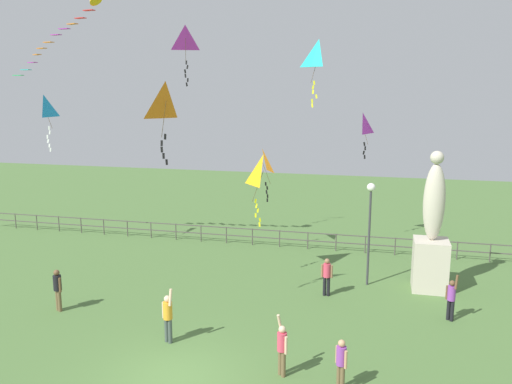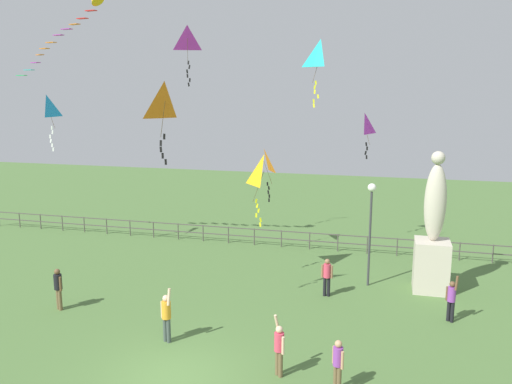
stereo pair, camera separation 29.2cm
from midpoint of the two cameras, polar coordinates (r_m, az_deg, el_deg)
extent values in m
plane|color=#4C7038|center=(16.88, -9.45, -19.42)|extent=(80.00, 80.00, 0.00)
cube|color=beige|center=(23.94, 18.11, -7.56)|extent=(1.46, 1.46, 2.23)
ellipsoid|color=beige|center=(23.24, 18.51, -1.07)|extent=(0.90, 0.76, 3.30)
sphere|color=beige|center=(22.93, 18.80, 3.57)|extent=(0.56, 0.56, 0.56)
cylinder|color=#38383D|center=(23.50, 11.86, -4.98)|extent=(0.10, 0.10, 4.27)
sphere|color=white|center=(22.98, 12.09, 0.51)|extent=(0.36, 0.36, 0.36)
cylinder|color=brown|center=(22.42, -21.17, -10.91)|extent=(0.15, 0.15, 0.85)
cylinder|color=brown|center=(22.28, -20.98, -11.03)|extent=(0.15, 0.15, 0.85)
cylinder|color=black|center=(22.10, -21.21, -9.22)|extent=(0.31, 0.31, 0.60)
sphere|color=brown|center=(21.97, -21.28, -8.20)|extent=(0.23, 0.23, 0.23)
cylinder|color=brown|center=(22.29, -21.44, -9.16)|extent=(0.09, 0.09, 0.57)
cylinder|color=brown|center=(21.94, -20.95, -9.45)|extent=(0.09, 0.09, 0.57)
cylinder|color=black|center=(22.54, 7.11, -10.14)|extent=(0.14, 0.14, 0.82)
cylinder|color=black|center=(22.52, 7.52, -10.17)|extent=(0.14, 0.14, 0.82)
cylinder|color=#D83F59|center=(22.29, 7.36, -8.47)|extent=(0.30, 0.30, 0.58)
sphere|color=#8C6647|center=(22.16, 7.39, -7.49)|extent=(0.22, 0.22, 0.22)
cylinder|color=#8C6647|center=(22.33, 6.84, -8.51)|extent=(0.09, 0.09, 0.55)
cylinder|color=#8C6647|center=(22.27, 7.88, -8.59)|extent=(0.09, 0.09, 0.55)
cylinder|color=brown|center=(16.17, 8.48, -19.24)|extent=(0.13, 0.13, 0.79)
cylinder|color=brown|center=(16.07, 8.85, -19.46)|extent=(0.13, 0.13, 0.79)
cylinder|color=purple|center=(15.80, 8.74, -17.24)|extent=(0.29, 0.29, 0.56)
sphere|color=tan|center=(15.62, 8.78, -16.00)|extent=(0.21, 0.21, 0.21)
cylinder|color=tan|center=(15.94, 8.27, -17.08)|extent=(0.09, 0.09, 0.53)
cylinder|color=tan|center=(15.68, 9.21, -17.61)|extent=(0.09, 0.09, 0.53)
cylinder|color=black|center=(21.31, 20.23, -12.08)|extent=(0.14, 0.14, 0.80)
cylinder|color=black|center=(21.39, 19.87, -11.97)|extent=(0.14, 0.14, 0.80)
cylinder|color=purple|center=(21.10, 20.17, -10.31)|extent=(0.29, 0.29, 0.57)
sphere|color=brown|center=(20.97, 20.24, -9.31)|extent=(0.21, 0.21, 0.21)
cylinder|color=brown|center=(20.79, 20.64, -9.18)|extent=(0.17, 0.18, 0.54)
cylinder|color=brown|center=(21.21, 19.72, -10.27)|extent=(0.09, 0.09, 0.54)
cylinder|color=brown|center=(16.70, 2.14, -18.02)|extent=(0.14, 0.14, 0.82)
cylinder|color=brown|center=(16.58, 2.47, -18.24)|extent=(0.14, 0.14, 0.82)
cylinder|color=#D83F59|center=(16.31, 2.33, -15.99)|extent=(0.30, 0.30, 0.58)
sphere|color=beige|center=(16.14, 2.34, -14.73)|extent=(0.22, 0.22, 0.22)
cylinder|color=beige|center=(16.26, 2.07, -14.08)|extent=(0.21, 0.22, 0.55)
cylinder|color=beige|center=(16.18, 2.75, -16.37)|extent=(0.09, 0.09, 0.55)
cylinder|color=#3F4C47|center=(18.72, -9.81, -14.73)|extent=(0.15, 0.15, 0.86)
cylinder|color=#3F4C47|center=(18.84, -10.17, -14.58)|extent=(0.15, 0.15, 0.86)
cylinder|color=orange|center=(18.48, -10.06, -12.60)|extent=(0.31, 0.31, 0.61)
sphere|color=beige|center=(18.31, -10.11, -11.40)|extent=(0.23, 0.23, 0.23)
cylinder|color=beige|center=(18.09, -9.79, -11.26)|extent=(0.15, 0.19, 0.58)
cylinder|color=beige|center=(18.63, -10.51, -12.53)|extent=(0.09, 0.09, 0.58)
pyramid|color=#19B2B2|center=(26.58, 6.54, 14.65)|extent=(1.13, 1.00, 1.36)
cylinder|color=#4C381E|center=(26.28, 6.11, 13.23)|extent=(0.30, 0.60, 1.36)
cube|color=yellow|center=(26.25, 6.03, 11.76)|extent=(0.10, 0.02, 0.21)
cube|color=yellow|center=(26.23, 5.92, 11.29)|extent=(0.12, 0.02, 0.21)
cube|color=yellow|center=(26.23, 5.91, 10.81)|extent=(0.09, 0.05, 0.20)
cube|color=yellow|center=(26.29, 6.28, 10.32)|extent=(0.11, 0.04, 0.21)
cube|color=yellow|center=(26.23, 5.81, 9.85)|extent=(0.10, 0.02, 0.20)
cube|color=yellow|center=(26.23, 5.83, 9.36)|extent=(0.11, 0.04, 0.21)
pyramid|color=orange|center=(18.03, -10.24, 9.76)|extent=(0.88, 0.99, 1.26)
cylinder|color=#4C381E|center=(18.23, -10.48, 7.79)|extent=(0.33, 0.25, 1.26)
cube|color=black|center=(18.27, -10.33, 5.95)|extent=(0.10, 0.02, 0.20)
cube|color=black|center=(18.28, -10.70, 5.25)|extent=(0.08, 0.05, 0.20)
cube|color=black|center=(18.30, -10.69, 4.57)|extent=(0.10, 0.03, 0.20)
cube|color=black|center=(18.33, -10.50, 3.89)|extent=(0.09, 0.03, 0.20)
cube|color=black|center=(18.36, -10.17, 3.22)|extent=(0.10, 0.03, 0.20)
pyramid|color=yellow|center=(23.26, 0.46, 2.34)|extent=(1.10, 1.14, 1.37)
cylinder|color=#4C381E|center=(23.24, -0.16, 0.63)|extent=(0.45, 0.40, 1.37)
cube|color=yellow|center=(23.34, -0.41, -0.99)|extent=(0.12, 0.04, 0.21)
cube|color=yellow|center=(23.40, -0.32, -1.51)|extent=(0.10, 0.05, 0.20)
cube|color=yellow|center=(23.46, -0.16, -2.03)|extent=(0.10, 0.02, 0.21)
cube|color=yellow|center=(23.49, -0.40, -2.56)|extent=(0.08, 0.02, 0.20)
cube|color=yellow|center=(23.58, 0.08, -3.06)|extent=(0.11, 0.05, 0.21)
cube|color=yellow|center=(23.64, 0.03, -3.58)|extent=(0.10, 0.03, 0.21)
pyramid|color=#B22DB2|center=(27.60, -8.01, 16.29)|extent=(1.17, 0.88, 1.20)
cylinder|color=#4C381E|center=(27.80, -7.99, 15.01)|extent=(0.22, 0.48, 1.20)
cube|color=black|center=(27.77, -7.91, 13.81)|extent=(0.09, 0.04, 0.20)
cube|color=black|center=(27.76, -7.80, 13.36)|extent=(0.11, 0.04, 0.21)
cube|color=black|center=(27.74, -8.04, 12.90)|extent=(0.10, 0.04, 0.20)
cube|color=black|center=(27.74, -8.01, 12.45)|extent=(0.10, 0.03, 0.21)
cube|color=black|center=(27.74, -7.75, 12.00)|extent=(0.10, 0.02, 0.20)
cube|color=black|center=(27.73, -7.87, 11.54)|extent=(0.12, 0.02, 0.21)
pyramid|color=#198CD1|center=(28.64, -22.38, 8.64)|extent=(0.41, 1.11, 1.12)
cylinder|color=#4C381E|center=(28.56, -22.00, 7.54)|extent=(0.38, 0.03, 1.12)
cube|color=white|center=(28.59, -21.92, 6.49)|extent=(0.11, 0.04, 0.21)
cube|color=white|center=(28.60, -21.85, 6.05)|extent=(0.12, 0.02, 0.21)
cube|color=white|center=(28.64, -22.07, 5.60)|extent=(0.09, 0.01, 0.20)
cube|color=white|center=(28.65, -22.00, 5.17)|extent=(0.12, 0.03, 0.21)
cube|color=white|center=(28.67, -21.88, 4.73)|extent=(0.10, 0.02, 0.21)
cube|color=white|center=(28.68, -21.77, 4.30)|extent=(0.11, 0.02, 0.21)
pyramid|color=#B22DB2|center=(27.04, 11.21, 7.34)|extent=(0.71, 1.10, 1.06)
cylinder|color=#4C381E|center=(27.00, 11.50, 6.20)|extent=(0.34, 0.14, 1.06)
cube|color=black|center=(27.04, 11.43, 5.15)|extent=(0.11, 0.03, 0.21)
cube|color=black|center=(27.09, 11.52, 4.69)|extent=(0.08, 0.03, 0.20)
cube|color=black|center=(27.08, 11.36, 4.23)|extent=(0.12, 0.01, 0.21)
cube|color=black|center=(27.13, 11.46, 3.77)|extent=(0.09, 0.05, 0.20)
pyramid|color=orange|center=(27.14, 0.35, 3.40)|extent=(0.88, 1.02, 1.25)
cylinder|color=#4C381E|center=(27.30, 0.81, 2.13)|extent=(0.42, 0.27, 1.25)
cube|color=black|center=(27.40, 0.76, 0.90)|extent=(0.08, 0.04, 0.20)
cube|color=black|center=(27.45, 0.92, 0.45)|extent=(0.10, 0.05, 0.20)
cube|color=black|center=(27.49, 0.86, 0.00)|extent=(0.11, 0.04, 0.21)
cube|color=black|center=(27.54, 0.97, -0.45)|extent=(0.08, 0.03, 0.20)
cube|color=black|center=(27.58, 0.94, -0.90)|extent=(0.09, 0.04, 0.20)
cube|color=red|center=(25.90, -18.07, 18.32)|extent=(0.56, 0.32, 0.03)
cube|color=red|center=(26.21, -18.92, 17.50)|extent=(0.56, 0.34, 0.03)
cube|color=orange|center=(26.56, -19.70, 16.87)|extent=(0.57, 0.38, 0.03)
cube|color=#B22DB2|center=(26.91, -20.48, 16.33)|extent=(0.55, 0.31, 0.03)
cube|color=#B22DB2|center=(27.25, -21.27, 15.68)|extent=(0.57, 0.35, 0.03)
cube|color=orange|center=(27.61, -21.97, 14.91)|extent=(0.57, 0.36, 0.03)
cube|color=orange|center=(28.01, -22.60, 14.26)|extent=(0.58, 0.41, 0.03)
cube|color=orange|center=(28.46, -23.04, 13.62)|extent=(0.57, 0.49, 0.03)
cube|color=#B22DB2|center=(28.90, -23.47, 12.83)|extent=(0.58, 0.41, 0.03)
cube|color=#19B2B2|center=(29.30, -24.07, 12.07)|extent=(0.56, 0.32, 0.03)
cube|color=#1EB759|center=(29.66, -24.76, 11.48)|extent=(0.55, 0.29, 0.03)
cylinder|color=#4C4742|center=(36.23, -24.96, -2.87)|extent=(0.06, 0.06, 0.95)
cylinder|color=#4C4742|center=(35.30, -23.01, -3.06)|extent=(0.06, 0.06, 0.95)
cylinder|color=#4C4742|center=(34.40, -20.92, -3.26)|extent=(0.06, 0.06, 0.95)
cylinder|color=#4C4742|center=(33.57, -18.77, -3.45)|extent=(0.06, 0.06, 0.95)
cylinder|color=#4C4742|center=(32.79, -16.51, -3.66)|extent=(0.06, 0.06, 0.95)
cylinder|color=#4C4742|center=(32.04, -14.10, -3.87)|extent=(0.06, 0.06, 0.95)
cylinder|color=#4C4742|center=(31.38, -11.64, -4.08)|extent=(0.06, 0.06, 0.95)
cylinder|color=#4C4742|center=(30.75, -9.00, -4.29)|extent=(0.06, 0.06, 0.95)
cylinder|color=#4C4742|center=(30.20, -6.30, -4.50)|extent=(0.06, 0.06, 0.95)
cylinder|color=#4C4742|center=(29.73, -3.53, -4.71)|extent=(0.06, 0.06, 0.95)
cylinder|color=#4C4742|center=(29.33, -0.69, -4.91)|extent=(0.06, 0.06, 0.95)
cylinder|color=#4C4742|center=(29.00, 2.29, -5.10)|extent=(0.06, 0.06, 0.95)
cylinder|color=#4C4742|center=(28.74, 5.37, -5.29)|extent=(0.06, 0.06, 0.95)
cylinder|color=#4C4742|center=(28.57, 8.42, -5.46)|extent=(0.06, 0.06, 0.95)
cylinder|color=#4C4742|center=(28.48, 11.54, -5.62)|extent=(0.06, 0.06, 0.95)
cylinder|color=#4C4742|center=(28.48, 14.64, -5.76)|extent=(0.06, 0.06, 0.95)
cylinder|color=#4C4742|center=(28.56, 17.69, -5.88)|extent=(0.06, 0.06, 0.95)
cylinder|color=#4C4742|center=(28.72, 20.81, -5.99)|extent=(0.06, 0.06, 0.95)
cylinder|color=#4C4742|center=(28.97, 23.90, -6.08)|extent=(0.06, 0.06, 0.95)
cube|color=#4C4742|center=(28.97, 1.42, -4.22)|extent=(36.00, 0.05, 0.05)
cube|color=#4C4742|center=(29.09, 1.41, -5.05)|extent=(36.00, 0.05, 0.05)
camera|label=1|loc=(0.15, -90.40, -0.08)|focal=36.69mm
camera|label=2|loc=(0.15, 89.60, 0.08)|focal=36.69mm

